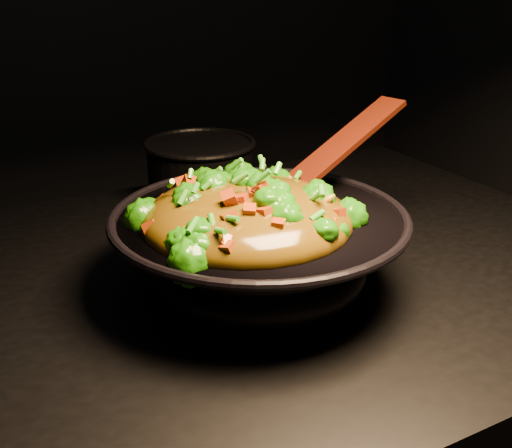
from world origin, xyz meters
TOP-DOWN VIEW (x-y plane):
  - wok at (-0.05, -0.07)m, footprint 0.49×0.49m
  - stir_fry at (-0.07, -0.08)m, footprint 0.30×0.30m
  - spatula at (0.11, -0.02)m, footprint 0.31×0.12m
  - back_pot at (0.04, 0.32)m, footprint 0.27×0.27m

SIDE VIEW (x-z plane):
  - wok at x=-0.05m, z-range 0.90..1.02m
  - back_pot at x=0.04m, z-range 0.90..1.02m
  - stir_fry at x=-0.07m, z-range 1.02..1.12m
  - spatula at x=0.11m, z-range 1.00..1.14m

